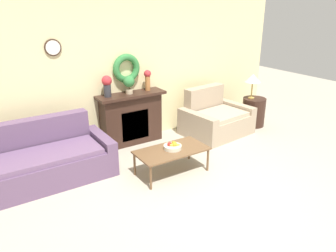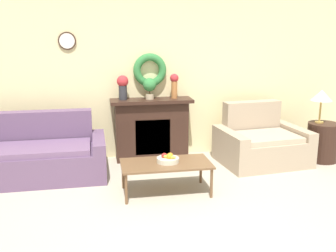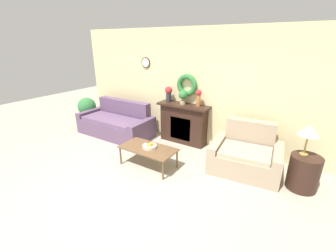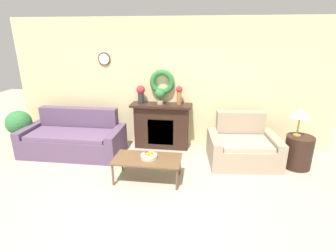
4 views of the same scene
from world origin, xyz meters
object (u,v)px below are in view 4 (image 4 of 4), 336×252
(couch_left, at_px, (74,139))
(fruit_bowl, at_px, (149,156))
(side_table_by_loveseat, at_px, (298,152))
(vase_on_mantel_left, at_px, (141,93))
(vase_on_mantel_right, at_px, (179,94))
(loveseat_right, at_px, (242,147))
(potted_plant_on_mantel, at_px, (160,95))
(potted_plant_floor_by_couch, at_px, (19,125))
(fireplace, at_px, (162,126))
(coffee_table, at_px, (147,160))
(table_lamp, at_px, (301,113))

(couch_left, bearing_deg, fruit_bowl, -26.62)
(side_table_by_loveseat, xyz_separation_m, vase_on_mantel_left, (-3.09, 0.59, 0.89))
(side_table_by_loveseat, height_order, vase_on_mantel_right, vase_on_mantel_right)
(loveseat_right, bearing_deg, potted_plant_on_mantel, 158.44)
(potted_plant_on_mantel, xyz_separation_m, potted_plant_floor_by_couch, (-2.97, -0.47, -0.64))
(fruit_bowl, height_order, potted_plant_floor_by_couch, potted_plant_floor_by_couch)
(loveseat_right, relative_size, fruit_bowl, 4.90)
(loveseat_right, bearing_deg, fireplace, 157.76)
(vase_on_mantel_left, bearing_deg, potted_plant_on_mantel, -2.78)
(loveseat_right, height_order, vase_on_mantel_left, vase_on_mantel_left)
(vase_on_mantel_right, bearing_deg, potted_plant_on_mantel, -177.11)
(fireplace, distance_m, potted_plant_on_mantel, 0.69)
(coffee_table, height_order, vase_on_mantel_left, vase_on_mantel_left)
(couch_left, xyz_separation_m, side_table_by_loveseat, (4.42, -0.06, 0.00))
(potted_plant_on_mantel, bearing_deg, table_lamp, -11.26)
(fireplace, xyz_separation_m, coffee_table, (-0.02, -1.41, -0.13))
(couch_left, relative_size, table_lamp, 3.90)
(fruit_bowl, distance_m, side_table_by_loveseat, 2.77)
(side_table_by_loveseat, height_order, table_lamp, table_lamp)
(potted_plant_on_mantel, bearing_deg, potted_plant_floor_by_couch, -171.08)
(vase_on_mantel_left, xyz_separation_m, potted_plant_floor_by_couch, (-2.56, -0.49, -0.66))
(loveseat_right, distance_m, coffee_table, 1.92)
(coffee_table, bearing_deg, potted_plant_floor_by_couch, 162.65)
(couch_left, height_order, table_lamp, table_lamp)
(potted_plant_floor_by_couch, bearing_deg, vase_on_mantel_left, 10.77)
(couch_left, relative_size, coffee_table, 1.80)
(couch_left, xyz_separation_m, fruit_bowl, (1.78, -0.87, 0.14))
(coffee_table, xyz_separation_m, vase_on_mantel_left, (-0.42, 1.42, 0.83))
(fruit_bowl, xyz_separation_m, vase_on_mantel_left, (-0.45, 1.40, 0.75))
(fruit_bowl, bearing_deg, couch_left, 153.92)
(fireplace, xyz_separation_m, vase_on_mantel_left, (-0.44, 0.01, 0.70))
(vase_on_mantel_left, bearing_deg, vase_on_mantel_right, 0.00)
(fruit_bowl, xyz_separation_m, vase_on_mantel_right, (0.36, 1.40, 0.76))
(coffee_table, bearing_deg, fireplace, 89.29)
(side_table_by_loveseat, xyz_separation_m, potted_plant_floor_by_couch, (-5.65, 0.10, 0.24))
(vase_on_mantel_right, bearing_deg, table_lamp, -13.68)
(vase_on_mantel_left, height_order, potted_plant_floor_by_couch, vase_on_mantel_left)
(side_table_by_loveseat, height_order, vase_on_mantel_left, vase_on_mantel_left)
(loveseat_right, relative_size, table_lamp, 2.65)
(fireplace, bearing_deg, side_table_by_loveseat, -12.42)
(fireplace, xyz_separation_m, side_table_by_loveseat, (2.65, -0.58, -0.19))
(fruit_bowl, relative_size, potted_plant_on_mantel, 0.85)
(loveseat_right, height_order, coffee_table, loveseat_right)
(fireplace, distance_m, couch_left, 1.85)
(side_table_by_loveseat, relative_size, vase_on_mantel_right, 1.58)
(loveseat_right, xyz_separation_m, vase_on_mantel_left, (-2.10, 0.48, 0.89))
(fireplace, relative_size, loveseat_right, 0.93)
(coffee_table, bearing_deg, table_lamp, 18.58)
(vase_on_mantel_right, xyz_separation_m, potted_plant_floor_by_couch, (-3.37, -0.49, -0.66))
(side_table_by_loveseat, xyz_separation_m, table_lamp, (-0.06, 0.05, 0.73))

